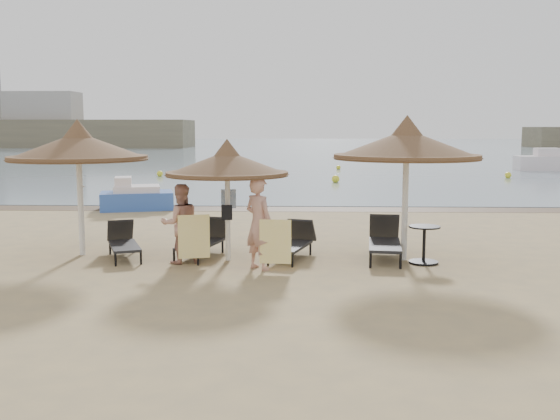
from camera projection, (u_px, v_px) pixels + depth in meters
The scene contains 23 objects.
ground at pixel (238, 266), 13.29m from camera, with size 160.00×160.00×0.00m, color tan.
sea at pixel (292, 147), 92.54m from camera, with size 200.00×140.00×0.03m, color slate.
wet_sand_strip at pixel (264, 209), 22.60m from camera, with size 200.00×1.60×0.01m, color brown.
far_shore at pixel (120, 128), 90.85m from camera, with size 150.00×54.80×12.00m.
palapa_left at pixel (78, 147), 14.12m from camera, with size 3.15×3.15×3.12m.
palapa_center at pixel (227, 164), 13.55m from camera, with size 2.71×2.71×2.69m.
palapa_right at pixel (407, 145), 13.56m from camera, with size 3.23×3.23×3.20m.
lounger_far_left at pixel (123, 241), 14.17m from camera, with size 1.20×1.85×0.79m.
lounger_near_left at pixel (205, 239), 14.33m from camera, with size 1.07×1.97×0.84m.
lounger_near_right at pixel (294, 242), 14.10m from camera, with size 1.10×1.91×0.81m.
lounger_far_right at pixel (385, 240), 14.07m from camera, with size 0.91×2.12×0.92m.
side_table at pixel (424, 246), 13.50m from camera, with size 0.68×0.68×0.82m.
person_left at pixel (180, 217), 13.45m from camera, with size 0.92×0.60×2.00m, color tan.
person_right at pixel (259, 216), 12.84m from camera, with size 1.03×0.67×2.24m, color tan.
towel_left at pixel (194, 237), 13.14m from camera, with size 0.65×0.18×0.93m.
towel_right at pixel (275, 242), 12.64m from camera, with size 0.65×0.06×0.91m.
bag_patterned at pixel (229, 199), 13.83m from camera, with size 0.34×0.17×0.41m.
bag_dark at pixel (227, 212), 13.53m from camera, with size 0.23×0.09×0.32m.
pedal_boat at pixel (136, 197), 22.40m from camera, with size 2.82×2.09×1.18m.
buoy_left at pixel (160, 174), 37.24m from camera, with size 0.36×0.36×0.36m, color yellow.
buoy_mid at pixel (338, 168), 43.37m from camera, with size 0.31×0.31×0.31m, color yellow.
buoy_right at pixel (508, 175), 36.01m from camera, with size 0.37×0.37×0.37m, color yellow.
buoy_extra at pixel (336, 179), 33.12m from camera, with size 0.41×0.41×0.41m, color yellow.
Camera 1 is at (1.35, -12.97, 2.93)m, focal length 40.00 mm.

